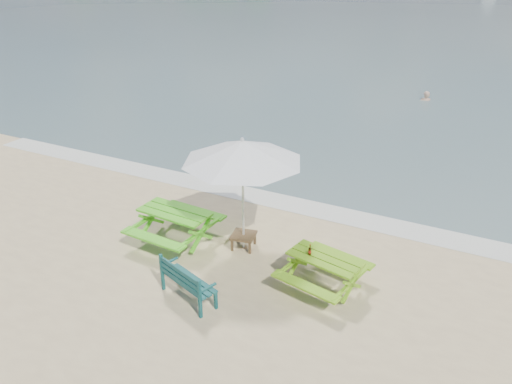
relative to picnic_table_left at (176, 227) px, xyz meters
The scene contains 8 objects.
foam_strip 3.42m from the picnic_table_left, 65.33° to the left, with size 22.00×0.90×0.01m, color silver.
picnic_table_left is the anchor object (origin of this frame).
picnic_table_right 3.83m from the picnic_table_left, ahead, with size 1.82×1.95×0.72m.
park_bench 2.32m from the picnic_table_left, 48.42° to the right, with size 1.41×0.85×0.82m.
side_table 1.68m from the picnic_table_left, 17.13° to the left, with size 0.64×0.64×0.35m.
patio_umbrella 2.65m from the picnic_table_left, 17.13° to the left, with size 3.21×3.21×2.70m.
beer_bottle 3.53m from the picnic_table_left, ahead, with size 0.06×0.06×0.24m.
swimmer 16.39m from the picnic_table_left, 79.12° to the left, with size 0.71×0.58×1.66m.
Camera 1 is at (5.06, -6.92, 6.35)m, focal length 35.00 mm.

